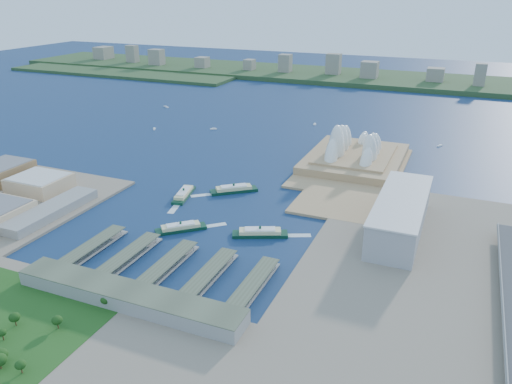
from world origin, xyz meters
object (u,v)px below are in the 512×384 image
at_px(ferry_a, 184,192).
at_px(ferry_c, 181,226).
at_px(opera_house, 356,142).
at_px(ferry_d, 260,231).
at_px(ferry_b, 234,188).
at_px(toaster_building, 400,215).

xyz_separation_m(ferry_a, ferry_c, (44.08, -80.92, -0.17)).
distance_m(opera_house, ferry_d, 265.96).
bearing_deg(ferry_b, ferry_c, -41.36).
bearing_deg(ferry_c, ferry_d, -117.34).
bearing_deg(opera_house, ferry_b, -124.91).
bearing_deg(ferry_a, ferry_d, -38.39).
height_order(opera_house, ferry_b, opera_house).
distance_m(ferry_c, ferry_d, 83.86).
xyz_separation_m(opera_house, ferry_c, (-121.08, -282.65, -26.97)).
bearing_deg(opera_house, ferry_a, -129.31).
height_order(ferry_b, ferry_d, ferry_b).
xyz_separation_m(ferry_b, ferry_d, (75.20, -96.68, -0.18)).
relative_size(opera_house, ferry_a, 3.28).
xyz_separation_m(opera_house, ferry_a, (-165.16, -201.72, -26.80)).
bearing_deg(ferry_c, toaster_building, -110.50).
xyz_separation_m(ferry_a, ferry_b, (50.05, 36.81, 0.34)).
bearing_deg(opera_house, toaster_building, -65.77).
height_order(toaster_building, ferry_b, toaster_building).
distance_m(opera_house, toaster_building, 219.62).
relative_size(toaster_building, ferry_d, 2.73).
distance_m(ferry_b, ferry_d, 122.48).
relative_size(ferry_a, ferry_c, 1.03).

